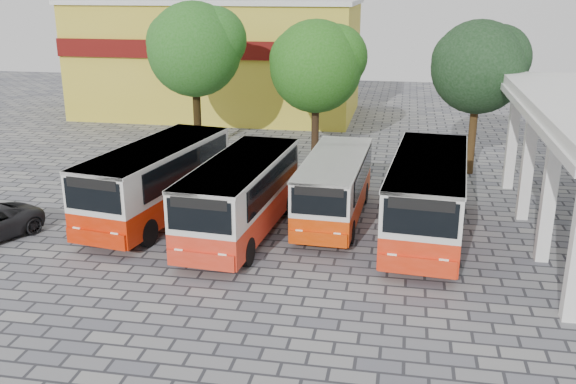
% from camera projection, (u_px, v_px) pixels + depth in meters
% --- Properties ---
extents(ground, '(90.00, 90.00, 0.00)m').
position_uv_depth(ground, '(316.00, 264.00, 22.54)').
color(ground, '#5A5B64').
rests_on(ground, ground).
extents(shophouse_block, '(20.40, 10.40, 8.30)m').
position_uv_depth(shophouse_block, '(219.00, 57.00, 47.44)').
color(shophouse_block, gold).
rests_on(shophouse_block, ground).
extents(bus_far_left, '(3.94, 8.90, 3.09)m').
position_uv_depth(bus_far_left, '(157.00, 178.00, 26.38)').
color(bus_far_left, '#C31F00').
rests_on(bus_far_left, ground).
extents(bus_centre_left, '(3.15, 8.44, 2.98)m').
position_uv_depth(bus_centre_left, '(241.00, 193.00, 24.63)').
color(bus_centre_left, red).
rests_on(bus_centre_left, ground).
extents(bus_centre_right, '(2.56, 7.55, 2.69)m').
position_uv_depth(bus_centre_right, '(334.00, 184.00, 26.29)').
color(bus_centre_right, '#D03500').
rests_on(bus_centre_right, ground).
extents(bus_far_right, '(3.36, 8.95, 3.16)m').
position_uv_depth(bus_far_right, '(428.00, 193.00, 24.30)').
color(bus_far_right, red).
rests_on(bus_far_right, ground).
extents(tree_left, '(5.55, 5.29, 8.51)m').
position_uv_depth(tree_left, '(195.00, 46.00, 35.88)').
color(tree_left, black).
rests_on(tree_left, ground).
extents(tree_middle, '(5.41, 5.15, 7.57)m').
position_uv_depth(tree_middle, '(317.00, 63.00, 35.60)').
color(tree_middle, '#312113').
rests_on(tree_middle, ground).
extents(tree_right, '(4.86, 4.62, 7.77)m').
position_uv_depth(tree_right, '(480.00, 64.00, 31.61)').
color(tree_right, '#483116').
rests_on(tree_right, ground).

